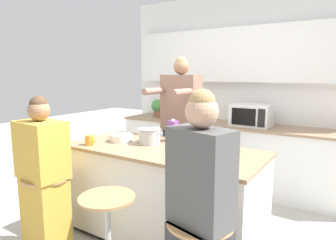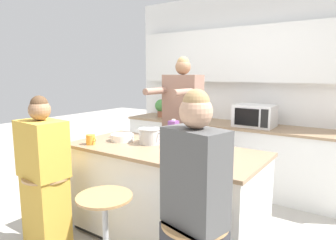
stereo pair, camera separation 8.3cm
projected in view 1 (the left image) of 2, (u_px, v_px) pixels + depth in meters
ground_plane at (163, 238)px, 2.89m from camera, size 16.00×16.00×0.00m
wall_back at (239, 75)px, 4.29m from camera, size 3.53×0.22×2.70m
back_counter at (229, 154)px, 4.21m from camera, size 3.28×0.62×0.88m
kitchen_island at (163, 193)px, 2.82m from camera, size 1.84×0.84×0.89m
bar_stool_leftmost at (49, 208)px, 2.63m from camera, size 0.41×0.41×0.69m
bar_stool_center at (108, 233)px, 2.21m from camera, size 0.41×0.41×0.69m
person_cooking at (181, 135)px, 3.43m from camera, size 0.43×0.56×1.75m
person_wrapped_blanket at (44, 181)px, 2.57m from camera, size 0.44×0.32×1.39m
person_seated_near at (200, 224)px, 1.77m from camera, size 0.41×0.33×1.49m
cooking_pot at (149, 136)px, 2.91m from camera, size 0.31×0.22×0.15m
fruit_bowl at (121, 138)px, 3.03m from camera, size 0.23×0.23×0.07m
coffee_cup_near at (90, 140)px, 2.86m from camera, size 0.12×0.09×0.10m
coffee_cup_far at (200, 156)px, 2.33m from camera, size 0.11×0.08×0.08m
banana_bunch at (199, 144)px, 2.81m from camera, size 0.17×0.12×0.06m
juice_carton at (173, 131)px, 3.02m from camera, size 0.08×0.08×0.22m
microwave at (251, 115)px, 3.92m from camera, size 0.50×0.38×0.28m
potted_plant at (157, 107)px, 4.76m from camera, size 0.20×0.20×0.28m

